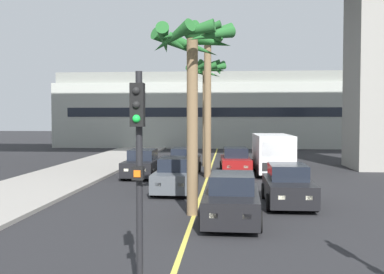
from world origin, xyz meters
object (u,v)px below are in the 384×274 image
(car_queue_sixth, at_px, (232,200))
(palm_tree_mid_median, at_px, (192,59))
(car_queue_front, at_px, (288,186))
(car_queue_third, at_px, (184,162))
(palm_tree_near_median, at_px, (207,75))
(car_queue_fifth, at_px, (176,176))
(palm_tree_far_median, at_px, (206,84))
(traffic_light_median_near, at_px, (138,155))
(car_queue_second, at_px, (236,162))
(delivery_van, at_px, (272,153))
(car_queue_fourth, at_px, (142,164))
(palm_tree_farthest_median, at_px, (208,55))

(car_queue_sixth, bearing_deg, palm_tree_mid_median, 145.63)
(car_queue_front, height_order, car_queue_third, same)
(palm_tree_near_median, bearing_deg, car_queue_fifth, -91.43)
(car_queue_fifth, xyz_separation_m, palm_tree_far_median, (0.82, 11.04, 4.98))
(traffic_light_median_near, relative_size, palm_tree_mid_median, 0.64)
(car_queue_second, relative_size, car_queue_sixth, 1.00)
(delivery_van, relative_size, traffic_light_median_near, 1.26)
(car_queue_sixth, distance_m, palm_tree_far_median, 17.61)
(delivery_van, bearing_deg, traffic_light_median_near, -102.27)
(traffic_light_median_near, height_order, palm_tree_far_median, palm_tree_far_median)
(car_queue_fourth, bearing_deg, car_queue_fifth, -63.64)
(car_queue_sixth, relative_size, palm_tree_farthest_median, 0.48)
(palm_tree_farthest_median, bearing_deg, car_queue_fourth, -178.45)
(car_queue_fourth, bearing_deg, palm_tree_farthest_median, 1.55)
(car_queue_fourth, height_order, traffic_light_median_near, traffic_light_median_near)
(delivery_van, xyz_separation_m, traffic_light_median_near, (-4.20, -19.30, 1.43))
(car_queue_sixth, bearing_deg, palm_tree_far_median, 95.72)
(palm_tree_near_median, bearing_deg, palm_tree_farthest_median, -87.21)
(palm_tree_farthest_median, bearing_deg, car_queue_front, -65.90)
(palm_tree_farthest_median, bearing_deg, car_queue_second, 50.16)
(car_queue_third, height_order, traffic_light_median_near, traffic_light_median_near)
(traffic_light_median_near, relative_size, palm_tree_farthest_median, 0.49)
(car_queue_fifth, xyz_separation_m, car_queue_sixth, (2.50, -5.77, 0.00))
(palm_tree_mid_median, bearing_deg, car_queue_sixth, -34.37)
(traffic_light_median_near, xyz_separation_m, palm_tree_mid_median, (0.33, 7.70, 2.67))
(car_queue_fourth, height_order, palm_tree_far_median, palm_tree_far_median)
(delivery_van, distance_m, traffic_light_median_near, 19.80)
(car_queue_front, relative_size, palm_tree_farthest_median, 0.47)
(delivery_van, height_order, palm_tree_far_median, palm_tree_far_median)
(car_queue_second, bearing_deg, delivery_van, -6.36)
(traffic_light_median_near, bearing_deg, car_queue_fourth, 100.57)
(car_queue_fourth, relative_size, traffic_light_median_near, 0.98)
(car_queue_second, distance_m, palm_tree_near_median, 14.60)
(car_queue_third, relative_size, car_queue_sixth, 0.99)
(car_queue_fourth, distance_m, palm_tree_farthest_median, 7.16)
(car_queue_third, height_order, car_queue_fifth, same)
(car_queue_third, distance_m, car_queue_sixth, 12.54)
(car_queue_sixth, xyz_separation_m, traffic_light_median_near, (-1.71, -6.75, 1.99))
(car_queue_sixth, height_order, traffic_light_median_near, traffic_light_median_near)
(car_queue_third, relative_size, car_queue_fifth, 1.00)
(car_queue_sixth, xyz_separation_m, palm_tree_near_median, (-2.01, 25.68, 6.44))
(car_queue_second, height_order, car_queue_fourth, same)
(car_queue_front, distance_m, palm_tree_mid_median, 6.26)
(car_queue_fifth, distance_m, palm_tree_farthest_median, 8.07)
(traffic_light_median_near, xyz_separation_m, palm_tree_farthest_median, (0.43, 17.63, 4.14))
(car_queue_fourth, distance_m, palm_tree_mid_median, 11.46)
(traffic_light_median_near, bearing_deg, car_queue_fifth, 93.62)
(car_queue_second, relative_size, palm_tree_mid_median, 0.63)
(delivery_van, bearing_deg, car_queue_third, -176.54)
(traffic_light_median_near, distance_m, palm_tree_near_median, 32.74)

